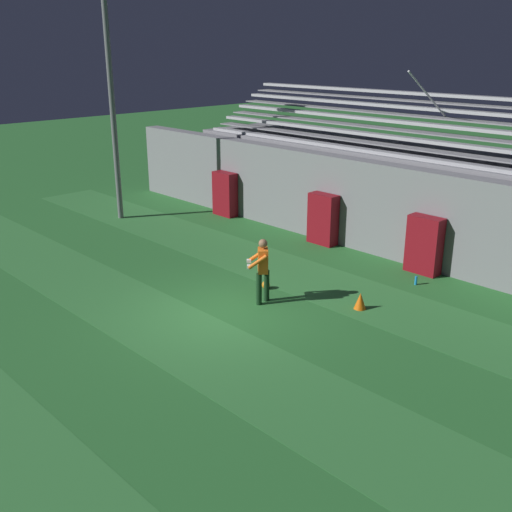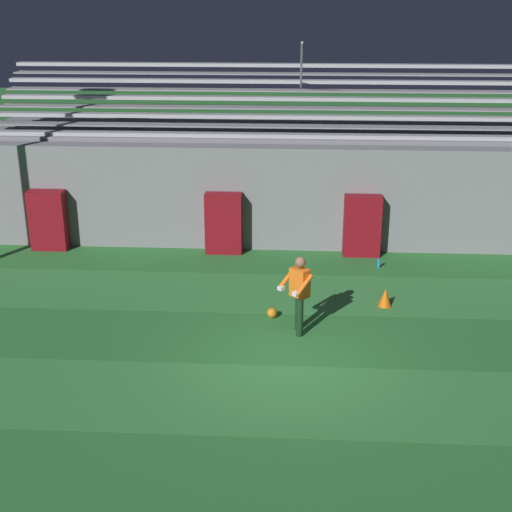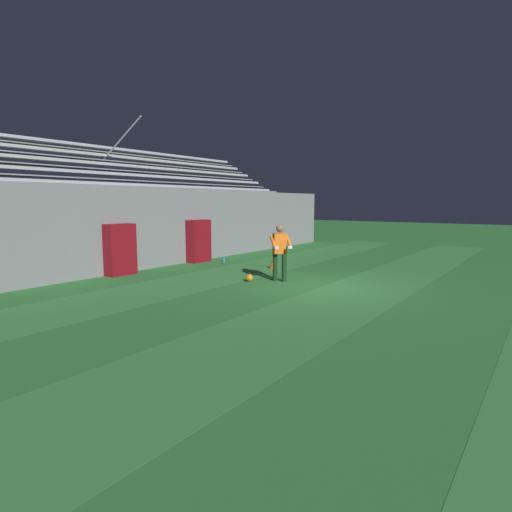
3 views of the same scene
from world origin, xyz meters
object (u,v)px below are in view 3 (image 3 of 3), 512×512
soccer_ball (249,278)px  water_bottle (224,260)px  padding_pillar_gate_left (120,250)px  goalkeeper (280,249)px  padding_pillar_gate_right (199,241)px  traffic_cone (274,263)px

soccer_ball → water_bottle: (2.61, 3.11, 0.01)m
padding_pillar_gate_left → water_bottle: (4.07, -0.94, -0.70)m
padding_pillar_gate_left → goalkeeper: goalkeeper is taller
water_bottle → padding_pillar_gate_right: bearing=112.3°
soccer_ball → water_bottle: bearing=50.0°
traffic_cone → water_bottle: 2.36m
padding_pillar_gate_right → water_bottle: 1.23m
padding_pillar_gate_left → traffic_cone: size_ratio=3.91×
traffic_cone → padding_pillar_gate_left: bearing=140.3°
soccer_ball → water_bottle: size_ratio=0.92×
padding_pillar_gate_left → water_bottle: bearing=-13.0°
traffic_cone → water_bottle: bearing=87.5°
traffic_cone → water_bottle: (0.10, 2.36, -0.09)m
padding_pillar_gate_left → padding_pillar_gate_right: size_ratio=1.00×
traffic_cone → padding_pillar_gate_right: bearing=94.9°
goalkeeper → padding_pillar_gate_left: bearing=113.1°
traffic_cone → soccer_ball: bearing=-163.3°
padding_pillar_gate_right → goalkeeper: size_ratio=0.98×
goalkeeper → water_bottle: size_ratio=6.96×
goalkeeper → traffic_cone: (1.94, 1.45, -0.74)m
goalkeeper → water_bottle: bearing=61.8°
padding_pillar_gate_right → goalkeeper: goalkeeper is taller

